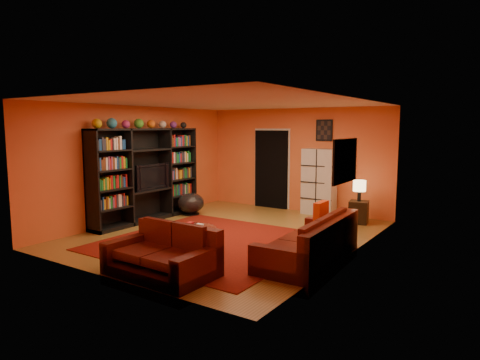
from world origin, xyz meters
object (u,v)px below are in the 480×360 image
Objects in this scene: loveseat at (165,255)px; table_lamp at (359,186)px; sofa at (314,244)px; storage_cabinet at (319,182)px; tv at (150,177)px; bowl_chair at (191,203)px; entertainment_unit at (147,175)px; coffee_table at (193,230)px; side_table at (359,212)px.

table_lamp reaches higher than loveseat.
loveseat is at bearing -104.84° from table_lamp.
storage_cabinet is (-1.42, 3.47, 0.52)m from sofa.
tv reaches higher than sofa.
bowl_chair is (-3.99, 1.70, 0.00)m from sofa.
loveseat is at bearing -131.27° from tv.
tv is at bearing 43.66° from entertainment_unit.
coffee_table is 1.73× the size of table_lamp.
tv is 1.56× the size of bowl_chair.
entertainment_unit is at bearing 152.08° from coffee_table.
coffee_table is (2.45, -1.30, -0.69)m from entertainment_unit.
storage_cabinet reaches higher than bowl_chair.
storage_cabinet is at bearing 82.49° from coffee_table.
entertainment_unit is 3.82m from loveseat.
side_table is at bearing 65.59° from coffee_table.
table_lamp is (-0.29, 3.06, 0.54)m from sofa.
sofa is at bearing -65.19° from storage_cabinet.
tv is 1.26× the size of coffee_table.
side_table is (1.27, 4.80, -0.03)m from loveseat.
storage_cabinet is 2.48× the size of bowl_chair.
coffee_table is at bearing -27.92° from entertainment_unit.
bowl_chair is at bearing -20.67° from tv.
sofa is 3.12m from table_lamp.
entertainment_unit reaches higher than bowl_chair.
tv is 0.64× the size of loveseat.
loveseat is 1.19m from coffee_table.
coffee_table is 1.61× the size of side_table.
loveseat is 2.45× the size of bowl_chair.
coffee_table is (-0.40, 1.11, 0.08)m from loveseat.
storage_cabinet is (2.94, 2.75, -0.21)m from tv.
loveseat is 1.97× the size of coffee_table.
bowl_chair is (-2.43, 3.45, 0.00)m from loveseat.
table_lamp reaches higher than coffee_table.
table_lamp is at bearing -13.83° from loveseat.
tv is at bearing -134.38° from storage_cabinet.
coffee_table is at bearing -114.41° from side_table.
sofa is 4.65× the size of side_table.
table_lamp is (3.71, 1.36, 0.54)m from bowl_chair.
loveseat is 3.41× the size of table_lamp.
entertainment_unit reaches higher than sofa.
entertainment_unit reaches higher than side_table.
entertainment_unit reaches higher than loveseat.
loveseat is 0.99× the size of storage_cabinet.
storage_cabinet reaches higher than sofa.
entertainment_unit is at bearing 133.66° from tv.
side_table is at bearing -13.83° from loveseat.
storage_cabinet reaches higher than loveseat.
table_lamp is at bearing -17.31° from storage_cabinet.
bowl_chair is 3.98m from table_lamp.
loveseat is 4.97m from side_table.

